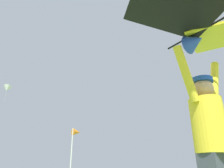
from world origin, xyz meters
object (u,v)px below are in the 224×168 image
at_px(kite_flyer_person, 211,141).
at_px(marker_flag, 76,136).
at_px(held_stunt_kite, 200,27).
at_px(distant_kite_white_low_right, 7,89).

height_order(kite_flyer_person, marker_flag, marker_flag).
xyz_separation_m(held_stunt_kite, marker_flag, (1.24, 5.59, -0.55)).
xyz_separation_m(kite_flyer_person, marker_flag, (1.24, 5.50, 0.77)).
height_order(kite_flyer_person, held_stunt_kite, held_stunt_kite).
bearing_deg(kite_flyer_person, marker_flag, 77.27).
height_order(kite_flyer_person, distant_kite_white_low_right, distant_kite_white_low_right).
distance_m(distant_kite_white_low_right, marker_flag, 27.51).
bearing_deg(marker_flag, kite_flyer_person, -102.73).
bearing_deg(marker_flag, held_stunt_kite, -102.53).
distance_m(kite_flyer_person, marker_flag, 5.69).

